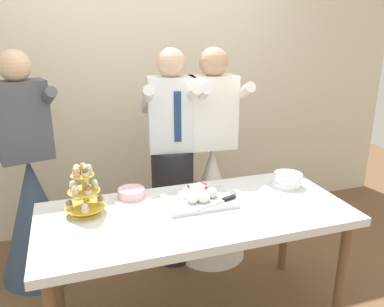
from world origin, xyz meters
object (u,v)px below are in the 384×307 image
(cupcake_stand, at_px, (84,193))
(main_cake_tray, at_px, (198,196))
(person_guest, at_px, (34,203))
(person_groom, at_px, (173,171))
(person_bride, at_px, (211,188))
(dessert_table, at_px, (196,222))
(plate_stack, at_px, (287,180))
(round_cake, at_px, (131,194))

(cupcake_stand, bearing_deg, main_cake_tray, -5.25)
(main_cake_tray, bearing_deg, person_guest, 143.40)
(person_groom, relative_size, person_bride, 1.00)
(person_groom, distance_m, person_guest, 1.03)
(person_groom, bearing_deg, person_bride, -6.74)
(cupcake_stand, relative_size, main_cake_tray, 0.71)
(main_cake_tray, bearing_deg, dessert_table, -116.20)
(dessert_table, height_order, plate_stack, plate_stack)
(cupcake_stand, height_order, round_cake, cupcake_stand)
(dessert_table, xyz_separation_m, person_bride, (0.37, 0.70, -0.12))
(round_cake, relative_size, person_guest, 0.14)
(dessert_table, distance_m, person_guest, 1.28)
(dessert_table, height_order, round_cake, round_cake)
(dessert_table, relative_size, round_cake, 7.50)
(plate_stack, xyz_separation_m, person_guest, (-1.65, 0.69, -0.24))
(dessert_table, distance_m, main_cake_tray, 0.16)
(main_cake_tray, xyz_separation_m, round_cake, (-0.38, 0.18, -0.01))
(person_guest, bearing_deg, cupcake_stand, -63.58)
(dessert_table, bearing_deg, person_bride, 62.13)
(plate_stack, bearing_deg, person_guest, 157.34)
(round_cake, height_order, person_bride, person_bride)
(dessert_table, xyz_separation_m, person_groom, (0.06, 0.74, 0.05))
(dessert_table, xyz_separation_m, person_guest, (-0.95, 0.84, -0.12))
(dessert_table, relative_size, main_cake_tray, 4.19)
(person_groom, bearing_deg, person_guest, 173.89)
(plate_stack, bearing_deg, main_cake_tray, -175.25)
(cupcake_stand, bearing_deg, dessert_table, -14.81)
(round_cake, height_order, person_groom, person_groom)
(person_bride, bearing_deg, person_groom, 173.26)
(dessert_table, bearing_deg, round_cake, 139.51)
(person_bride, bearing_deg, main_cake_tray, -118.15)
(dessert_table, relative_size, plate_stack, 9.15)
(person_bride, bearing_deg, plate_stack, -58.80)
(dessert_table, height_order, person_bride, person_bride)
(dessert_table, bearing_deg, person_guest, 138.40)
(plate_stack, relative_size, person_groom, 0.12)
(round_cake, relative_size, person_groom, 0.14)
(cupcake_stand, xyz_separation_m, main_cake_tray, (0.66, -0.06, -0.09))
(cupcake_stand, distance_m, plate_stack, 1.31)
(main_cake_tray, bearing_deg, round_cake, 154.63)
(dessert_table, bearing_deg, cupcake_stand, 165.19)
(dessert_table, distance_m, cupcake_stand, 0.66)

